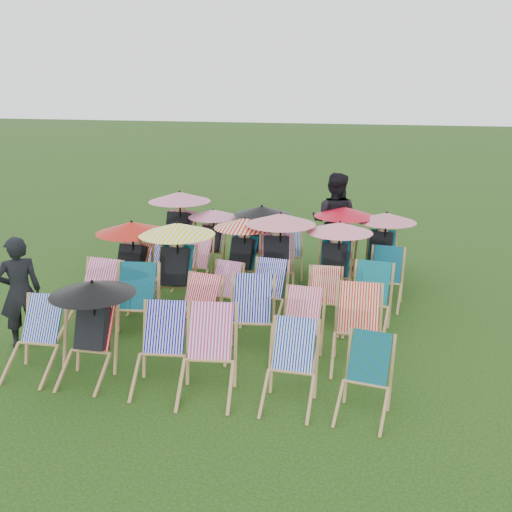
% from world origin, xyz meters
% --- Properties ---
extents(ground, '(100.00, 100.00, 0.00)m').
position_xyz_m(ground, '(0.00, 0.00, 0.00)').
color(ground, black).
rests_on(ground, ground).
extents(deckchair_0, '(0.67, 0.88, 0.90)m').
position_xyz_m(deckchair_0, '(-1.94, -2.30, 0.45)').
color(deckchair_0, '#A77E4E').
rests_on(deckchair_0, ground).
extents(deckchair_1, '(1.02, 1.08, 1.22)m').
position_xyz_m(deckchair_1, '(-1.20, -2.23, 0.64)').
color(deckchair_1, '#A77E4E').
rests_on(deckchair_1, ground).
extents(deckchair_2, '(0.76, 0.95, 0.94)m').
position_xyz_m(deckchair_2, '(-0.29, -2.20, 0.47)').
color(deckchair_2, '#A77E4E').
rests_on(deckchair_2, ground).
extents(deckchair_3, '(0.80, 1.00, 0.98)m').
position_xyz_m(deckchair_3, '(0.30, -2.23, 0.49)').
color(deckchair_3, '#A77E4E').
rests_on(deckchair_3, ground).
extents(deckchair_4, '(0.61, 0.84, 0.89)m').
position_xyz_m(deckchair_4, '(1.26, -2.18, 0.44)').
color(deckchair_4, '#A77E4E').
rests_on(deckchair_4, ground).
extents(deckchair_5, '(0.62, 0.82, 0.83)m').
position_xyz_m(deckchair_5, '(2.08, -2.19, 0.42)').
color(deckchair_5, '#A77E4E').
rests_on(deckchair_5, ground).
extents(deckchair_6, '(0.72, 0.97, 1.01)m').
position_xyz_m(deckchair_6, '(-1.90, -1.06, 0.50)').
color(deckchair_6, '#A77E4E').
rests_on(deckchair_6, ground).
extents(deckchair_7, '(0.83, 1.03, 1.01)m').
position_xyz_m(deckchair_7, '(-1.23, -1.08, 0.50)').
color(deckchair_7, '#A77E4E').
rests_on(deckchair_7, ground).
extents(deckchair_8, '(0.73, 0.93, 0.92)m').
position_xyz_m(deckchair_8, '(-0.34, -1.04, 0.46)').
color(deckchair_8, '#A77E4E').
rests_on(deckchair_8, ground).
extents(deckchair_9, '(0.80, 1.00, 0.98)m').
position_xyz_m(deckchair_9, '(0.49, -1.07, 0.49)').
color(deckchair_9, '#A77E4E').
rests_on(deckchair_9, ground).
extents(deckchair_10, '(0.60, 0.83, 0.88)m').
position_xyz_m(deckchair_10, '(1.15, -1.08, 0.44)').
color(deckchair_10, '#A77E4E').
rests_on(deckchair_10, ground).
extents(deckchair_11, '(0.71, 0.95, 0.98)m').
position_xyz_m(deckchair_11, '(1.89, -1.05, 0.49)').
color(deckchair_11, '#A77E4E').
rests_on(deckchair_11, ground).
extents(deckchair_12, '(1.15, 1.21, 1.37)m').
position_xyz_m(deckchair_12, '(-1.93, 0.16, 0.72)').
color(deckchair_12, '#A77E4E').
rests_on(deckchair_12, ground).
extents(deckchair_13, '(1.20, 1.28, 1.42)m').
position_xyz_m(deckchair_13, '(-1.09, 0.07, 0.75)').
color(deckchair_13, '#A77E4E').
rests_on(deckchair_13, ground).
extents(deckchair_14, '(0.66, 0.84, 0.82)m').
position_xyz_m(deckchair_14, '(-0.31, -0.02, 0.41)').
color(deckchair_14, '#A77E4E').
rests_on(deckchair_14, ground).
extents(deckchair_15, '(0.64, 0.85, 0.89)m').
position_xyz_m(deckchair_15, '(0.40, 0.05, 0.44)').
color(deckchair_15, '#A77E4E').
rests_on(deckchair_15, ground).
extents(deckchair_16, '(0.61, 0.81, 0.84)m').
position_xyz_m(deckchair_16, '(1.29, 0.07, 0.42)').
color(deckchair_16, '#A77E4E').
rests_on(deckchair_16, ground).
extents(deckchair_17, '(0.70, 0.92, 0.95)m').
position_xyz_m(deckchair_17, '(1.94, 0.10, 0.47)').
color(deckchair_17, '#A77E4E').
rests_on(deckchair_17, ground).
extents(deckchair_18, '(0.78, 0.97, 0.95)m').
position_xyz_m(deckchair_18, '(-2.06, 1.24, 0.47)').
color(deckchair_18, '#A77E4E').
rests_on(deckchair_18, ground).
extents(deckchair_19, '(0.60, 0.82, 0.86)m').
position_xyz_m(deckchair_19, '(-1.21, 1.20, 0.43)').
color(deckchair_19, '#A77E4E').
rests_on(deckchair_19, ground).
extents(deckchair_20, '(1.07, 1.12, 1.27)m').
position_xyz_m(deckchair_20, '(-0.37, 1.32, 0.67)').
color(deckchair_20, '#A77E4E').
rests_on(deckchair_20, ground).
extents(deckchair_21, '(1.19, 1.29, 1.41)m').
position_xyz_m(deckchair_21, '(0.31, 1.22, 0.74)').
color(deckchair_21, '#A77E4E').
rests_on(deckchair_21, ground).
extents(deckchair_22, '(1.10, 1.16, 1.30)m').
position_xyz_m(deckchair_22, '(1.29, 1.30, 0.69)').
color(deckchair_22, '#A77E4E').
rests_on(deckchair_22, ground).
extents(deckchair_23, '(0.64, 0.86, 0.90)m').
position_xyz_m(deckchair_23, '(2.11, 1.23, 0.45)').
color(deckchair_23, '#A77E4E').
rests_on(deckchair_23, ground).
extents(deckchair_24, '(1.23, 1.27, 1.46)m').
position_xyz_m(deckchair_24, '(-2.04, 2.43, 0.77)').
color(deckchair_24, '#A77E4E').
rests_on(deckchair_24, ground).
extents(deckchair_25, '(0.98, 1.02, 1.17)m').
position_xyz_m(deckchair_25, '(-1.29, 2.33, 0.62)').
color(deckchair_25, '#A77E4E').
rests_on(deckchair_25, ground).
extents(deckchair_26, '(1.07, 1.14, 1.27)m').
position_xyz_m(deckchair_26, '(-0.33, 2.40, 0.67)').
color(deckchair_26, '#A77E4E').
rests_on(deckchair_26, ground).
extents(deckchair_27, '(0.70, 0.86, 0.84)m').
position_xyz_m(deckchair_27, '(0.28, 2.32, 0.42)').
color(deckchair_27, '#A77E4E').
rests_on(deckchair_27, ground).
extents(deckchair_28, '(1.12, 1.18, 1.33)m').
position_xyz_m(deckchair_28, '(1.21, 2.44, 0.70)').
color(deckchair_28, '#A77E4E').
rests_on(deckchair_28, ground).
extents(deckchair_29, '(1.07, 1.11, 1.27)m').
position_xyz_m(deckchair_29, '(1.98, 2.41, 0.67)').
color(deckchair_29, '#A77E4E').
rests_on(deckchair_29, ground).
extents(person_left, '(0.67, 0.66, 1.55)m').
position_xyz_m(person_left, '(-2.59, -1.65, 0.78)').
color(person_left, black).
rests_on(person_left, ground).
extents(person_rear, '(1.00, 0.82, 1.89)m').
position_xyz_m(person_rear, '(1.03, 2.94, 0.95)').
color(person_rear, black).
rests_on(person_rear, ground).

